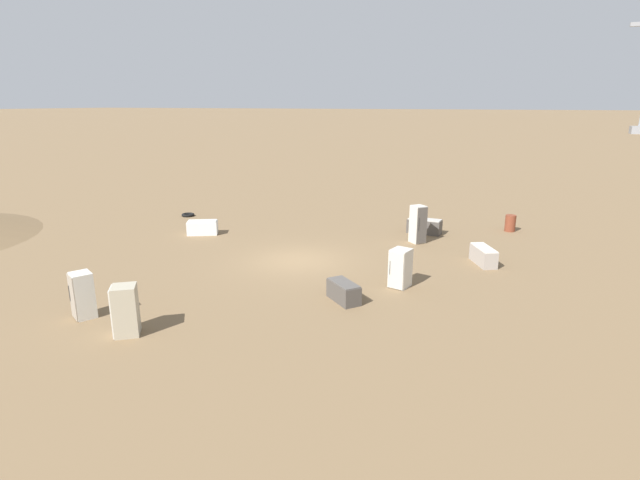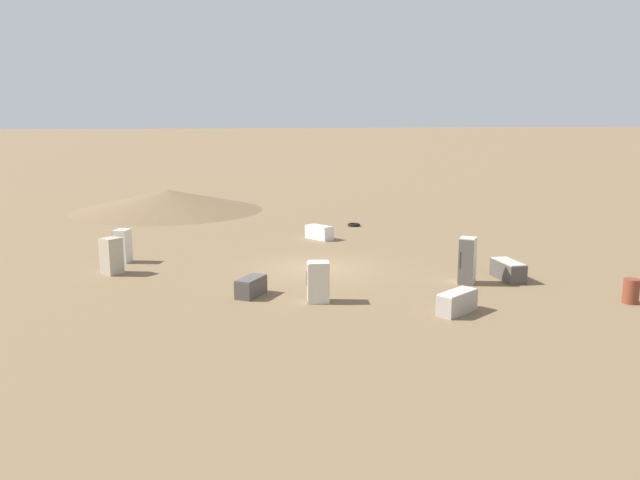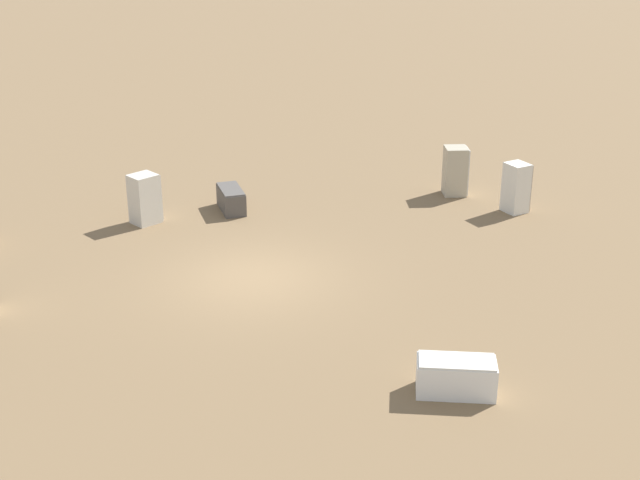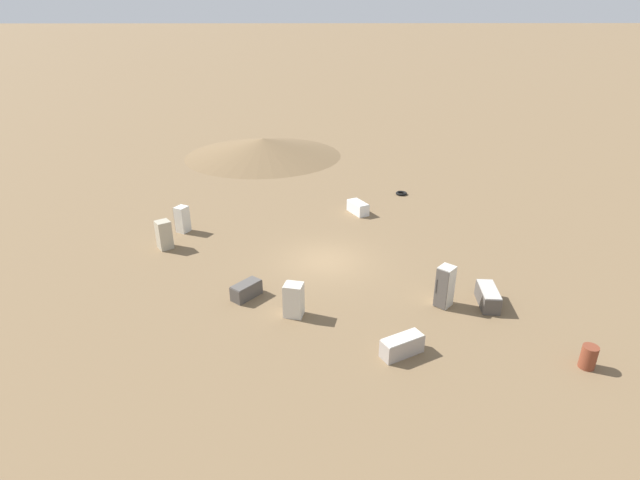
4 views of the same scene
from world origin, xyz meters
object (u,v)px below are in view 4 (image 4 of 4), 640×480
(discarded_fridge_6, at_px, (445,287))
(discarded_fridge_1, at_px, (246,290))
(discarded_fridge_3, at_px, (294,300))
(discarded_fridge_0, at_px, (402,346))
(rusty_barrel, at_px, (589,357))
(discarded_fridge_5, at_px, (488,297))
(discarded_fridge_4, at_px, (358,208))
(scrap_tire, at_px, (401,193))
(discarded_fridge_2, at_px, (182,219))
(discarded_fridge_7, at_px, (164,235))

(discarded_fridge_6, bearing_deg, discarded_fridge_1, 36.97)
(discarded_fridge_1, height_order, discarded_fridge_3, discarded_fridge_3)
(discarded_fridge_0, xyz_separation_m, rusty_barrel, (0.90, 6.55, 0.07))
(discarded_fridge_1, relative_size, discarded_fridge_6, 0.79)
(discarded_fridge_3, distance_m, discarded_fridge_5, 8.48)
(discarded_fridge_3, relative_size, discarded_fridge_4, 0.86)
(discarded_fridge_4, xyz_separation_m, scrap_tire, (-3.43, 3.38, -0.29))
(discarded_fridge_2, bearing_deg, discarded_fridge_1, -120.06)
(discarded_fridge_5, xyz_separation_m, discarded_fridge_6, (0.01, -1.96, 0.55))
(discarded_fridge_3, relative_size, discarded_fridge_5, 0.81)
(discarded_fridge_2, bearing_deg, discarded_fridge_6, -93.56)
(discarded_fridge_0, relative_size, discarded_fridge_1, 1.18)
(discarded_fridge_4, bearing_deg, discarded_fridge_5, -93.77)
(discarded_fridge_2, xyz_separation_m, discarded_fridge_3, (8.96, 6.64, -0.02))
(discarded_fridge_0, xyz_separation_m, discarded_fridge_1, (-4.26, -6.26, -0.03))
(discarded_fridge_5, bearing_deg, discarded_fridge_1, -179.38)
(discarded_fridge_4, height_order, scrap_tire, discarded_fridge_4)
(discarded_fridge_2, bearing_deg, discarded_fridge_4, -47.00)
(discarded_fridge_4, distance_m, scrap_tire, 4.82)
(discarded_fridge_1, xyz_separation_m, discarded_fridge_6, (0.91, 8.65, 0.59))
(discarded_fridge_7, bearing_deg, discarded_fridge_4, -11.21)
(discarded_fridge_6, bearing_deg, discarded_fridge_5, -136.62)
(discarded_fridge_1, bearing_deg, rusty_barrel, -161.09)
(discarded_fridge_1, bearing_deg, discarded_fridge_3, -174.25)
(rusty_barrel, bearing_deg, discarded_fridge_2, -126.10)
(discarded_fridge_4, relative_size, discarded_fridge_6, 0.92)
(discarded_fridge_6, relative_size, rusty_barrel, 2.10)
(discarded_fridge_4, relative_size, discarded_fridge_5, 0.94)
(discarded_fridge_0, bearing_deg, discarded_fridge_1, -151.65)
(discarded_fridge_1, distance_m, scrap_tire, 16.41)
(discarded_fridge_4, relative_size, rusty_barrel, 1.92)
(discarded_fridge_2, bearing_deg, discarded_fridge_3, -114.57)
(discarded_fridge_5, height_order, discarded_fridge_6, discarded_fridge_6)
(discarded_fridge_2, distance_m, discarded_fridge_3, 11.15)
(discarded_fridge_3, xyz_separation_m, rusty_barrel, (3.65, 10.65, -0.30))
(discarded_fridge_6, height_order, scrap_tire, discarded_fridge_6)
(discarded_fridge_0, bearing_deg, rusty_barrel, 54.76)
(scrap_tire, bearing_deg, rusty_barrel, 10.54)
(discarded_fridge_2, bearing_deg, discarded_fridge_0, -108.58)
(discarded_fridge_2, height_order, rusty_barrel, discarded_fridge_2)
(discarded_fridge_3, distance_m, rusty_barrel, 11.26)
(discarded_fridge_0, height_order, discarded_fridge_7, discarded_fridge_7)
(discarded_fridge_4, height_order, discarded_fridge_5, discarded_fridge_5)
(discarded_fridge_3, xyz_separation_m, discarded_fridge_7, (-6.75, -7.12, 0.04))
(discarded_fridge_2, distance_m, discarded_fridge_6, 15.56)
(discarded_fridge_7, distance_m, scrap_tire, 16.53)
(discarded_fridge_2, height_order, discarded_fridge_3, discarded_fridge_2)
(rusty_barrel, bearing_deg, discarded_fridge_3, -108.90)
(discarded_fridge_1, bearing_deg, discarded_fridge_2, -18.08)
(discarded_fridge_4, height_order, discarded_fridge_6, discarded_fridge_6)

